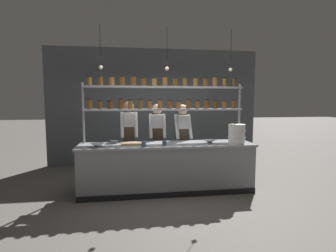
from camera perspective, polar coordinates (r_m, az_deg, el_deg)
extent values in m
plane|color=#5B5651|center=(5.21, -0.22, -13.91)|extent=(40.00, 40.00, 0.00)
cube|color=#4C5156|center=(7.21, -2.84, 4.18)|extent=(5.71, 0.12, 3.12)
cube|color=gray|center=(5.08, -0.22, -9.23)|extent=(3.25, 0.72, 0.88)
cube|color=#999BA0|center=(4.98, -0.22, -4.11)|extent=(3.31, 0.76, 0.04)
cube|color=black|center=(4.85, 0.41, -14.78)|extent=(3.25, 0.03, 0.10)
cylinder|color=#999BA0|center=(5.31, -17.82, -2.26)|extent=(0.04, 0.04, 2.08)
cylinder|color=#999BA0|center=(5.71, 15.13, -1.65)|extent=(0.04, 0.04, 2.08)
cube|color=#999BA0|center=(5.24, -0.74, 3.60)|extent=(3.15, 0.28, 0.04)
cylinder|color=brown|center=(5.25, -16.69, 4.53)|extent=(0.09, 0.09, 0.18)
cylinder|color=black|center=(5.25, -16.72, 5.60)|extent=(0.09, 0.09, 0.02)
cylinder|color=brown|center=(5.22, -14.60, 4.43)|extent=(0.09, 0.09, 0.15)
cylinder|color=black|center=(5.22, -14.63, 5.36)|extent=(0.09, 0.09, 0.02)
cylinder|color=#513314|center=(5.20, -12.47, 4.46)|extent=(0.10, 0.10, 0.15)
cylinder|color=black|center=(5.20, -12.49, 5.39)|extent=(0.10, 0.10, 0.02)
cylinder|color=#513314|center=(5.19, -10.26, 4.68)|extent=(0.10, 0.10, 0.18)
cylinder|color=black|center=(5.19, -10.28, 5.78)|extent=(0.10, 0.10, 0.02)
cylinder|color=brown|center=(5.19, -8.19, 4.64)|extent=(0.09, 0.09, 0.17)
cylinder|color=black|center=(5.19, -8.21, 5.66)|extent=(0.10, 0.10, 0.02)
cylinder|color=brown|center=(5.20, -6.08, 4.70)|extent=(0.09, 0.09, 0.17)
cylinder|color=black|center=(5.19, -6.09, 5.75)|extent=(0.09, 0.09, 0.02)
cylinder|color=brown|center=(5.21, -3.97, 4.64)|extent=(0.09, 0.09, 0.16)
cylinder|color=black|center=(5.21, -3.98, 5.61)|extent=(0.09, 0.09, 0.02)
cylinder|color=brown|center=(5.23, -1.76, 4.71)|extent=(0.10, 0.10, 0.17)
cylinder|color=black|center=(5.23, -1.76, 5.74)|extent=(0.10, 0.10, 0.02)
cylinder|color=brown|center=(5.25, 0.34, 4.65)|extent=(0.10, 0.10, 0.16)
cylinder|color=black|center=(5.25, 0.34, 5.61)|extent=(0.10, 0.10, 0.02)
cylinder|color=brown|center=(5.28, 2.30, 4.58)|extent=(0.10, 0.10, 0.14)
cylinder|color=black|center=(5.28, 2.31, 5.46)|extent=(0.10, 0.10, 0.02)
cylinder|color=brown|center=(5.32, 4.42, 4.75)|extent=(0.09, 0.09, 0.18)
cylinder|color=black|center=(5.32, 4.43, 5.81)|extent=(0.10, 0.10, 0.02)
cylinder|color=brown|center=(5.37, 6.48, 4.61)|extent=(0.08, 0.08, 0.15)
cylinder|color=black|center=(5.37, 6.49, 5.53)|extent=(0.09, 0.09, 0.02)
cylinder|color=brown|center=(5.42, 8.36, 4.70)|extent=(0.10, 0.10, 0.17)
cylinder|color=black|center=(5.42, 8.38, 5.70)|extent=(0.10, 0.10, 0.02)
cylinder|color=#513314|center=(5.48, 10.36, 4.58)|extent=(0.09, 0.09, 0.15)
cylinder|color=black|center=(5.48, 10.37, 5.48)|extent=(0.09, 0.09, 0.02)
cylinder|color=brown|center=(5.54, 12.21, 4.51)|extent=(0.09, 0.09, 0.14)
cylinder|color=black|center=(5.54, 12.23, 5.36)|extent=(0.10, 0.10, 0.02)
cylinder|color=brown|center=(5.62, 14.13, 4.58)|extent=(0.09, 0.09, 0.16)
cylinder|color=black|center=(5.62, 14.15, 5.51)|extent=(0.09, 0.09, 0.02)
cube|color=#999BA0|center=(5.24, -0.74, 8.44)|extent=(3.15, 0.28, 0.04)
cylinder|color=brown|center=(5.26, -16.77, 9.24)|extent=(0.09, 0.09, 0.15)
cylinder|color=black|center=(5.26, -16.79, 10.19)|extent=(0.09, 0.09, 0.02)
cylinder|color=brown|center=(5.23, -14.49, 9.39)|extent=(0.09, 0.09, 0.17)
cylinder|color=black|center=(5.24, -14.52, 10.41)|extent=(0.09, 0.09, 0.02)
cylinder|color=brown|center=(5.21, -12.16, 9.43)|extent=(0.10, 0.10, 0.16)
cylinder|color=black|center=(5.22, -12.18, 10.42)|extent=(0.10, 0.10, 0.02)
cylinder|color=#513314|center=(5.20, -9.95, 9.50)|extent=(0.10, 0.10, 0.17)
cylinder|color=black|center=(5.21, -9.97, 10.53)|extent=(0.10, 0.10, 0.02)
cylinder|color=#513314|center=(5.20, -7.56, 9.56)|extent=(0.10, 0.10, 0.17)
cylinder|color=black|center=(5.21, -7.57, 10.60)|extent=(0.10, 0.10, 0.02)
cylinder|color=#513314|center=(5.21, -5.35, 9.42)|extent=(0.09, 0.09, 0.14)
cylinder|color=black|center=(5.22, -5.36, 10.32)|extent=(0.09, 0.09, 0.02)
cylinder|color=brown|center=(5.23, -3.01, 9.45)|extent=(0.09, 0.09, 0.15)
cylinder|color=black|center=(5.23, -3.02, 10.35)|extent=(0.09, 0.09, 0.02)
cylinder|color=brown|center=(5.25, -0.67, 9.57)|extent=(0.10, 0.10, 0.17)
cylinder|color=black|center=(5.26, -0.67, 10.62)|extent=(0.10, 0.10, 0.02)
cylinder|color=#513314|center=(5.28, 1.55, 9.39)|extent=(0.10, 0.10, 0.14)
cylinder|color=black|center=(5.29, 1.55, 10.28)|extent=(0.10, 0.10, 0.02)
cylinder|color=brown|center=(5.32, 3.66, 9.44)|extent=(0.08, 0.08, 0.16)
cylinder|color=black|center=(5.32, 3.66, 10.40)|extent=(0.09, 0.09, 0.02)
cylinder|color=brown|center=(5.37, 5.99, 9.40)|extent=(0.09, 0.09, 0.16)
cylinder|color=black|center=(5.37, 6.00, 10.35)|extent=(0.09, 0.09, 0.02)
cylinder|color=#513314|center=(5.42, 8.13, 9.25)|extent=(0.09, 0.09, 0.14)
cylinder|color=black|center=(5.43, 8.14, 10.11)|extent=(0.09, 0.09, 0.02)
cylinder|color=brown|center=(5.48, 10.17, 9.35)|extent=(0.10, 0.10, 0.18)
cylinder|color=black|center=(5.49, 10.19, 10.38)|extent=(0.10, 0.10, 0.02)
cylinder|color=brown|center=(5.55, 12.26, 9.20)|extent=(0.08, 0.08, 0.17)
cylinder|color=black|center=(5.56, 12.28, 10.16)|extent=(0.08, 0.08, 0.02)
cylinder|color=#513314|center=(5.63, 14.28, 9.08)|extent=(0.08, 0.08, 0.16)
cylinder|color=black|center=(5.64, 14.31, 10.00)|extent=(0.08, 0.08, 0.02)
cylinder|color=black|center=(5.73, -9.17, -7.85)|extent=(0.11, 0.11, 0.83)
cylinder|color=black|center=(5.74, -7.56, -7.82)|extent=(0.11, 0.11, 0.83)
cube|color=#473828|center=(5.63, -8.45, -1.95)|extent=(0.22, 0.18, 0.36)
cube|color=white|center=(5.59, -8.50, 1.36)|extent=(0.22, 0.19, 0.29)
sphere|color=#A37A5B|center=(5.58, -8.54, 4.18)|extent=(0.22, 0.22, 0.22)
cylinder|color=white|center=(5.54, -9.97, 0.25)|extent=(0.07, 0.25, 0.54)
cylinder|color=white|center=(5.55, -6.97, 0.30)|extent=(0.07, 0.25, 0.54)
cylinder|color=black|center=(5.79, -3.12, -7.78)|extent=(0.11, 0.11, 0.80)
cylinder|color=black|center=(5.81, -1.54, -7.74)|extent=(0.11, 0.11, 0.80)
cube|color=#473828|center=(5.69, -2.35, -2.14)|extent=(0.22, 0.17, 0.35)
cube|color=white|center=(5.66, -2.37, 1.02)|extent=(0.22, 0.18, 0.28)
sphere|color=beige|center=(5.65, -2.38, 3.73)|extent=(0.21, 0.21, 0.21)
cylinder|color=white|center=(5.60, -3.78, -0.02)|extent=(0.07, 0.25, 0.53)
cylinder|color=white|center=(5.63, -0.83, 0.02)|extent=(0.07, 0.25, 0.53)
cylinder|color=black|center=(5.69, 2.35, -8.04)|extent=(0.11, 0.11, 0.80)
cylinder|color=black|center=(5.74, 3.89, -7.93)|extent=(0.11, 0.11, 0.80)
cube|color=#473828|center=(5.60, 3.15, -2.30)|extent=(0.24, 0.20, 0.35)
cube|color=white|center=(5.57, 3.17, 0.89)|extent=(0.24, 0.21, 0.28)
sphere|color=beige|center=(5.55, 3.19, 3.63)|extent=(0.21, 0.21, 0.21)
cylinder|color=white|center=(5.48, 1.93, -0.18)|extent=(0.10, 0.25, 0.52)
cylinder|color=white|center=(5.57, 4.78, -0.10)|extent=(0.10, 0.25, 0.52)
cylinder|color=white|center=(5.18, 14.67, -3.07)|extent=(0.31, 0.31, 0.11)
cylinder|color=silver|center=(5.17, 14.69, -2.40)|extent=(0.33, 0.33, 0.01)
cylinder|color=white|center=(5.16, 14.71, -1.73)|extent=(0.31, 0.31, 0.11)
cylinder|color=silver|center=(5.16, 14.73, -1.05)|extent=(0.33, 0.33, 0.01)
cylinder|color=white|center=(5.15, 14.74, -0.37)|extent=(0.31, 0.31, 0.11)
cylinder|color=silver|center=(5.15, 14.76, 0.31)|extent=(0.33, 0.33, 0.01)
cube|color=#A88456|center=(4.92, -7.74, -3.90)|extent=(0.40, 0.26, 0.02)
cylinder|color=#B2B7BC|center=(5.11, 9.04, -3.64)|extent=(0.10, 0.10, 0.01)
cone|color=#B2B7BC|center=(5.10, 9.04, -3.37)|extent=(0.22, 0.22, 0.06)
cylinder|color=silver|center=(5.17, -11.69, -3.58)|extent=(0.07, 0.07, 0.01)
cone|color=silver|center=(5.16, -11.69, -3.40)|extent=(0.17, 0.17, 0.05)
cylinder|color=silver|center=(4.78, -15.10, -4.40)|extent=(0.11, 0.11, 0.01)
cone|color=silver|center=(4.78, -15.11, -4.06)|extent=(0.25, 0.25, 0.07)
cylinder|color=#334C70|center=(4.65, -5.30, -4.01)|extent=(0.08, 0.08, 0.09)
cylinder|color=#334C70|center=(4.79, -0.80, -3.77)|extent=(0.08, 0.08, 0.08)
cylinder|color=black|center=(4.98, -14.55, 16.52)|extent=(0.01, 0.01, 0.75)
sphere|color=#F9E5B2|center=(4.92, -14.44, 12.25)|extent=(0.07, 0.07, 0.07)
cylinder|color=black|center=(5.00, -0.22, 16.64)|extent=(0.01, 0.01, 0.75)
sphere|color=#F9E5B2|center=(4.94, -0.22, 12.39)|extent=(0.07, 0.07, 0.07)
cylinder|color=black|center=(5.31, 13.56, 15.83)|extent=(0.01, 0.01, 0.75)
sphere|color=#F9E5B2|center=(5.26, 13.46, 11.83)|extent=(0.07, 0.07, 0.07)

